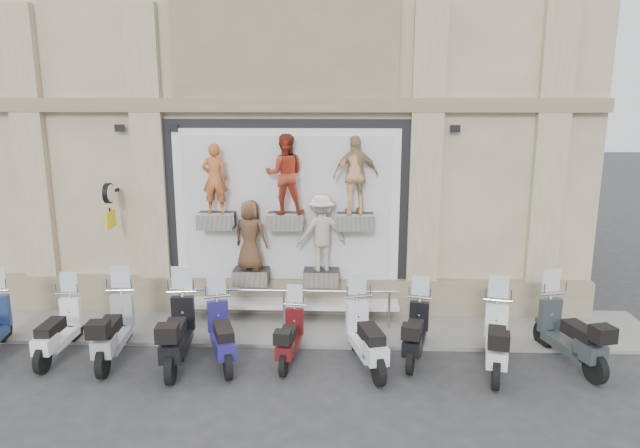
{
  "coord_description": "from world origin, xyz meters",
  "views": [
    {
      "loc": [
        1.25,
        -9.77,
        5.01
      ],
      "look_at": [
        0.8,
        1.9,
        2.42
      ],
      "focal_mm": 32.0,
      "sensor_mm": 36.0,
      "label": 1
    }
  ],
  "objects_px": {
    "scooter_b": "(57,320)",
    "clock_sign_bracket": "(109,200)",
    "guard_rail": "(284,309)",
    "scooter_e": "(221,323)",
    "scooter_f": "(290,328)",
    "scooter_i": "(497,329)",
    "scooter_h": "(416,322)",
    "scooter_d": "(177,321)",
    "scooter_g": "(366,325)",
    "scooter_c": "(113,318)",
    "scooter_j": "(571,323)"
  },
  "relations": [
    {
      "from": "scooter_i",
      "to": "scooter_f",
      "type": "bearing_deg",
      "value": -169.7
    },
    {
      "from": "clock_sign_bracket",
      "to": "scooter_f",
      "type": "distance_m",
      "value": 5.09
    },
    {
      "from": "guard_rail",
      "to": "scooter_d",
      "type": "distance_m",
      "value": 2.58
    },
    {
      "from": "guard_rail",
      "to": "scooter_j",
      "type": "relative_size",
      "value": 2.42
    },
    {
      "from": "guard_rail",
      "to": "scooter_i",
      "type": "xyz_separation_m",
      "value": [
        4.15,
        -1.77,
        0.36
      ]
    },
    {
      "from": "scooter_g",
      "to": "scooter_j",
      "type": "bearing_deg",
      "value": -11.37
    },
    {
      "from": "guard_rail",
      "to": "scooter_g",
      "type": "xyz_separation_m",
      "value": [
        1.73,
        -1.72,
        0.37
      ]
    },
    {
      "from": "clock_sign_bracket",
      "to": "guard_rail",
      "type": "bearing_deg",
      "value": -6.84
    },
    {
      "from": "scooter_i",
      "to": "scooter_b",
      "type": "bearing_deg",
      "value": -168.09
    },
    {
      "from": "scooter_g",
      "to": "scooter_h",
      "type": "relative_size",
      "value": 1.11
    },
    {
      "from": "scooter_f",
      "to": "scooter_j",
      "type": "bearing_deg",
      "value": 6.49
    },
    {
      "from": "scooter_b",
      "to": "guard_rail",
      "type": "bearing_deg",
      "value": 18.65
    },
    {
      "from": "scooter_h",
      "to": "scooter_j",
      "type": "bearing_deg",
      "value": 11.21
    },
    {
      "from": "scooter_g",
      "to": "scooter_h",
      "type": "bearing_deg",
      "value": 6.67
    },
    {
      "from": "clock_sign_bracket",
      "to": "scooter_j",
      "type": "xyz_separation_m",
      "value": [
        9.5,
        -1.95,
        -1.95
      ]
    },
    {
      "from": "scooter_b",
      "to": "scooter_f",
      "type": "bearing_deg",
      "value": -1.21
    },
    {
      "from": "clock_sign_bracket",
      "to": "scooter_f",
      "type": "xyz_separation_m",
      "value": [
        4.17,
        -2.02,
        -2.11
      ]
    },
    {
      "from": "scooter_b",
      "to": "scooter_e",
      "type": "relative_size",
      "value": 0.97
    },
    {
      "from": "clock_sign_bracket",
      "to": "scooter_d",
      "type": "distance_m",
      "value": 3.58
    },
    {
      "from": "guard_rail",
      "to": "clock_sign_bracket",
      "type": "distance_m",
      "value": 4.57
    },
    {
      "from": "clock_sign_bracket",
      "to": "scooter_i",
      "type": "xyz_separation_m",
      "value": [
        8.05,
        -2.24,
        -1.98
      ]
    },
    {
      "from": "scooter_b",
      "to": "clock_sign_bracket",
      "type": "bearing_deg",
      "value": 78.03
    },
    {
      "from": "scooter_c",
      "to": "scooter_e",
      "type": "xyz_separation_m",
      "value": [
        2.12,
        -0.04,
        -0.05
      ]
    },
    {
      "from": "scooter_j",
      "to": "scooter_e",
      "type": "bearing_deg",
      "value": 165.94
    },
    {
      "from": "scooter_e",
      "to": "scooter_b",
      "type": "bearing_deg",
      "value": 158.89
    },
    {
      "from": "clock_sign_bracket",
      "to": "scooter_j",
      "type": "distance_m",
      "value": 9.89
    },
    {
      "from": "scooter_j",
      "to": "guard_rail",
      "type": "bearing_deg",
      "value": 149.79
    },
    {
      "from": "scooter_j",
      "to": "scooter_c",
      "type": "bearing_deg",
      "value": 165.34
    },
    {
      "from": "clock_sign_bracket",
      "to": "scooter_b",
      "type": "height_order",
      "value": "clock_sign_bracket"
    },
    {
      "from": "guard_rail",
      "to": "scooter_h",
      "type": "height_order",
      "value": "scooter_h"
    },
    {
      "from": "scooter_h",
      "to": "scooter_j",
      "type": "height_order",
      "value": "scooter_j"
    },
    {
      "from": "scooter_g",
      "to": "scooter_c",
      "type": "bearing_deg",
      "value": 163.73
    },
    {
      "from": "scooter_f",
      "to": "scooter_g",
      "type": "relative_size",
      "value": 0.82
    },
    {
      "from": "guard_rail",
      "to": "scooter_f",
      "type": "bearing_deg",
      "value": -80.08
    },
    {
      "from": "clock_sign_bracket",
      "to": "scooter_j",
      "type": "relative_size",
      "value": 0.49
    },
    {
      "from": "scooter_f",
      "to": "scooter_g",
      "type": "height_order",
      "value": "scooter_g"
    },
    {
      "from": "scooter_b",
      "to": "scooter_f",
      "type": "distance_m",
      "value": 4.56
    },
    {
      "from": "scooter_g",
      "to": "scooter_h",
      "type": "height_order",
      "value": "scooter_g"
    },
    {
      "from": "scooter_d",
      "to": "scooter_e",
      "type": "relative_size",
      "value": 1.09
    },
    {
      "from": "guard_rail",
      "to": "scooter_e",
      "type": "relative_size",
      "value": 2.58
    },
    {
      "from": "guard_rail",
      "to": "clock_sign_bracket",
      "type": "relative_size",
      "value": 4.96
    },
    {
      "from": "clock_sign_bracket",
      "to": "scooter_d",
      "type": "relative_size",
      "value": 0.48
    },
    {
      "from": "scooter_h",
      "to": "scooter_i",
      "type": "distance_m",
      "value": 1.51
    },
    {
      "from": "clock_sign_bracket",
      "to": "scooter_e",
      "type": "xyz_separation_m",
      "value": [
        2.87,
        -2.1,
        -2.0
      ]
    },
    {
      "from": "scooter_c",
      "to": "scooter_i",
      "type": "relative_size",
      "value": 1.03
    },
    {
      "from": "clock_sign_bracket",
      "to": "scooter_i",
      "type": "relative_size",
      "value": 0.5
    },
    {
      "from": "clock_sign_bracket",
      "to": "scooter_f",
      "type": "height_order",
      "value": "clock_sign_bracket"
    },
    {
      "from": "scooter_b",
      "to": "scooter_c",
      "type": "xyz_separation_m",
      "value": [
        1.14,
        -0.07,
        0.07
      ]
    },
    {
      "from": "scooter_e",
      "to": "guard_rail",
      "type": "bearing_deg",
      "value": 38.69
    },
    {
      "from": "scooter_c",
      "to": "scooter_e",
      "type": "bearing_deg",
      "value": -6.53
    }
  ]
}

